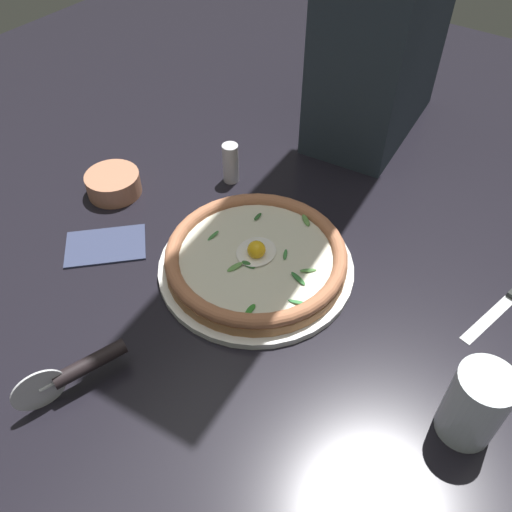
# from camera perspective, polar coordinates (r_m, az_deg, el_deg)

# --- Properties ---
(ground_plane) EXTENTS (2.40, 2.40, 0.03)m
(ground_plane) POSITION_cam_1_polar(r_m,az_deg,el_deg) (0.90, 0.94, -3.71)
(ground_plane) COLOR black
(ground_plane) RESTS_ON ground
(pizza_plate) EXTENTS (0.33, 0.33, 0.01)m
(pizza_plate) POSITION_cam_1_polar(r_m,az_deg,el_deg) (0.91, 0.00, -1.14)
(pizza_plate) COLOR white
(pizza_plate) RESTS_ON ground
(pizza) EXTENTS (0.31, 0.31, 0.05)m
(pizza) POSITION_cam_1_polar(r_m,az_deg,el_deg) (0.89, 0.00, -0.07)
(pizza) COLOR #B17546
(pizza) RESTS_ON pizza_plate
(side_bowl) EXTENTS (0.11, 0.11, 0.04)m
(side_bowl) POSITION_cam_1_polar(r_m,az_deg,el_deg) (1.09, -14.99, 7.47)
(side_bowl) COLOR #B57556
(side_bowl) RESTS_ON ground
(pizza_cutter) EXTENTS (0.16, 0.06, 0.07)m
(pizza_cutter) POSITION_cam_1_polar(r_m,az_deg,el_deg) (0.79, -18.55, -11.48)
(pizza_cutter) COLOR silver
(pizza_cutter) RESTS_ON ground
(drinking_glass) EXTENTS (0.07, 0.07, 0.12)m
(drinking_glass) POSITION_cam_1_polar(r_m,az_deg,el_deg) (0.76, 22.16, -14.83)
(drinking_glass) COLOR silver
(drinking_glass) RESTS_ON ground
(folded_napkin) EXTENTS (0.16, 0.16, 0.01)m
(folded_napkin) POSITION_cam_1_polar(r_m,az_deg,el_deg) (0.99, -15.78, 1.15)
(folded_napkin) COLOR #343C5B
(folded_napkin) RESTS_ON ground
(pepper_shaker) EXTENTS (0.03, 0.03, 0.08)m
(pepper_shaker) POSITION_cam_1_polar(r_m,az_deg,el_deg) (1.08, -2.73, 9.88)
(pepper_shaker) COLOR silver
(pepper_shaker) RESTS_ON ground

